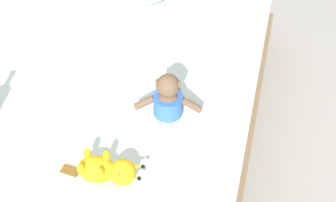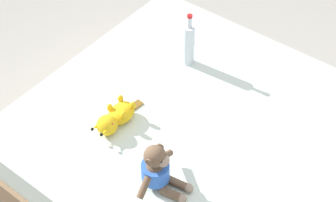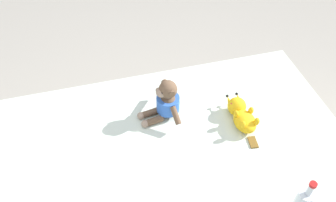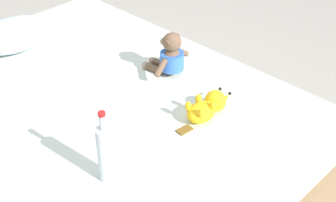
{
  "view_description": "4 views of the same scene",
  "coord_description": "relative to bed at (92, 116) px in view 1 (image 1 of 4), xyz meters",
  "views": [
    {
      "loc": [
        0.77,
        -1.64,
        2.06
      ],
      "look_at": [
        0.41,
        -0.13,
        0.54
      ],
      "focal_mm": 56.59,
      "sensor_mm": 36.0,
      "label": 1
    },
    {
      "loc": [
        1.41,
        0.7,
        2.31
      ],
      "look_at": [
        0.07,
        -0.33,
        0.55
      ],
      "focal_mm": 55.14,
      "sensor_mm": 36.0,
      "label": 2
    },
    {
      "loc": [
        -0.78,
        0.18,
        1.86
      ],
      "look_at": [
        0.41,
        -0.13,
        0.54
      ],
      "focal_mm": 36.93,
      "sensor_mm": 36.0,
      "label": 3
    },
    {
      "loc": [
        -1.12,
        -1.6,
        1.75
      ],
      "look_at": [
        0.13,
        -0.38,
        0.54
      ],
      "focal_mm": 51.63,
      "sensor_mm": 36.0,
      "label": 4
    }
  ],
  "objects": [
    {
      "name": "ground_plane",
      "position": [
        0.0,
        0.0,
        -0.22
      ],
      "size": [
        16.0,
        16.0,
        0.0
      ],
      "primitive_type": "plane",
      "color": "#9E998E"
    },
    {
      "name": "plush_monkey",
      "position": [
        0.41,
        -0.12,
        0.32
      ],
      "size": [
        0.29,
        0.24,
        0.24
      ],
      "color": "brown",
      "rests_on": "bed"
    },
    {
      "name": "bed",
      "position": [
        0.0,
        0.0,
        0.0
      ],
      "size": [
        1.55,
        2.06,
        0.44
      ],
      "color": "#846647",
      "rests_on": "ground_plane"
    },
    {
      "name": "plush_yellow_creature",
      "position": [
        0.27,
        -0.49,
        0.27
      ],
      "size": [
        0.33,
        0.11,
        0.1
      ],
      "color": "yellow",
      "rests_on": "bed"
    }
  ]
}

